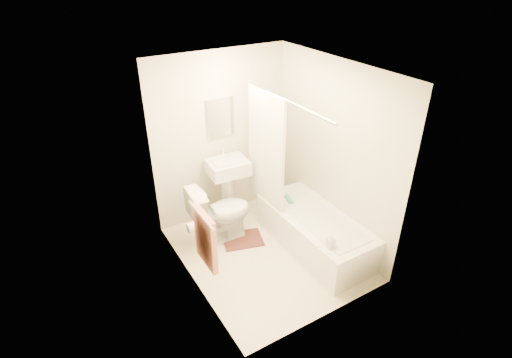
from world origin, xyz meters
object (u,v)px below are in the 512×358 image
sink (228,188)px  soap_bottle (331,241)px  toilet (220,213)px  bathtub (315,232)px  bath_mat (243,239)px

sink → soap_bottle: 1.77m
toilet → bathtub: bearing=-125.6°
bath_mat → soap_bottle: (0.50, -1.17, 0.56)m
bathtub → bath_mat: size_ratio=3.18×
sink → soap_bottle: sink is taller
bathtub → soap_bottle: 0.70m
bath_mat → sink: bearing=81.7°
bathtub → sink: bearing=120.3°
toilet → bath_mat: size_ratio=1.58×
toilet → bathtub: toilet is taller
soap_bottle → sink: bearing=103.9°
toilet → bathtub: (0.98, -0.80, -0.17)m
bath_mat → bathtub: bearing=-38.6°
bathtub → soap_bottle: soap_bottle is taller
toilet → bath_mat: (0.23, -0.20, -0.40)m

